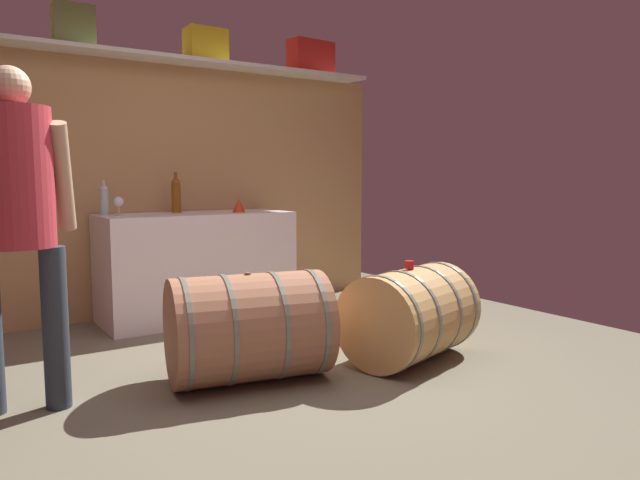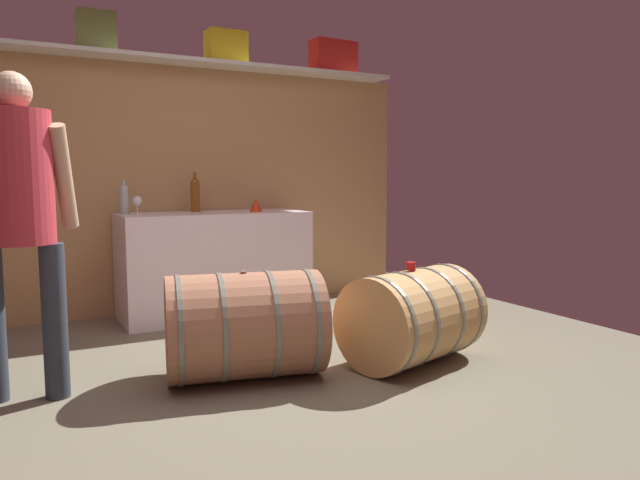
% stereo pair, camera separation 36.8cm
% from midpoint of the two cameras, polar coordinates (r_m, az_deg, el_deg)
% --- Properties ---
extents(ground_plane, '(5.80, 7.96, 0.02)m').
position_cam_midpoint_polar(ground_plane, '(3.81, -10.78, -12.23)').
color(ground_plane, '#6C6753').
extents(back_wall_panel, '(4.60, 0.10, 2.13)m').
position_cam_midpoint_polar(back_wall_panel, '(5.31, -18.56, 4.53)').
color(back_wall_panel, tan).
rests_on(back_wall_panel, ground).
extents(high_shelf_board, '(4.23, 0.40, 0.03)m').
position_cam_midpoint_polar(high_shelf_board, '(5.25, -18.53, 16.35)').
color(high_shelf_board, silver).
rests_on(high_shelf_board, back_wall_panel).
extents(toolcase_olive, '(0.30, 0.19, 0.31)m').
position_cam_midpoint_polar(toolcase_olive, '(5.17, -24.67, 18.22)').
color(toolcase_olive, olive).
rests_on(toolcase_olive, high_shelf_board).
extents(toolcase_yellow, '(0.34, 0.22, 0.28)m').
position_cam_midpoint_polar(toolcase_yellow, '(5.45, -12.95, 17.79)').
color(toolcase_yellow, yellow).
rests_on(toolcase_yellow, high_shelf_board).
extents(toolcase_red, '(0.45, 0.24, 0.31)m').
position_cam_midpoint_polar(toolcase_red, '(5.91, -2.76, 17.14)').
color(toolcase_red, red).
rests_on(toolcase_red, high_shelf_board).
extents(work_cabinet, '(1.55, 0.65, 0.88)m').
position_cam_midpoint_polar(work_cabinet, '(5.09, -13.79, -2.42)').
color(work_cabinet, white).
rests_on(work_cabinet, ground).
extents(wine_bottle_amber, '(0.08, 0.08, 0.34)m').
position_cam_midpoint_polar(wine_bottle_amber, '(5.13, -15.70, 4.22)').
color(wine_bottle_amber, brown).
rests_on(wine_bottle_amber, work_cabinet).
extents(wine_bottle_clear, '(0.07, 0.07, 0.27)m').
position_cam_midpoint_polar(wine_bottle_clear, '(4.96, -22.08, 3.63)').
color(wine_bottle_clear, '#B1C2C1').
rests_on(wine_bottle_clear, work_cabinet).
extents(wine_glass, '(0.08, 0.08, 0.15)m').
position_cam_midpoint_polar(wine_glass, '(4.86, -20.89, 3.39)').
color(wine_glass, white).
rests_on(wine_glass, work_cabinet).
extents(red_funnel, '(0.11, 0.11, 0.12)m').
position_cam_midpoint_polar(red_funnel, '(5.06, -9.89, 3.29)').
color(red_funnel, red).
rests_on(red_funnel, work_cabinet).
extents(wine_barrel_near, '(0.97, 0.80, 0.61)m').
position_cam_midpoint_polar(wine_barrel_near, '(3.85, 5.94, -7.15)').
color(wine_barrel_near, tan).
rests_on(wine_barrel_near, ground).
extents(wine_barrel_far, '(1.00, 0.79, 0.64)m').
position_cam_midpoint_polar(wine_barrel_far, '(3.50, -9.93, -8.30)').
color(wine_barrel_far, '#9F694B').
rests_on(wine_barrel_far, ground).
extents(tasting_cup, '(0.06, 0.06, 0.05)m').
position_cam_midpoint_polar(tasting_cup, '(3.78, 5.83, -2.39)').
color(tasting_cup, red).
rests_on(tasting_cup, wine_barrel_near).
extents(winemaker_pouring, '(0.57, 0.49, 1.71)m').
position_cam_midpoint_polar(winemaker_pouring, '(3.36, -30.09, 3.06)').
color(winemaker_pouring, '#2D353F').
rests_on(winemaker_pouring, ground).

